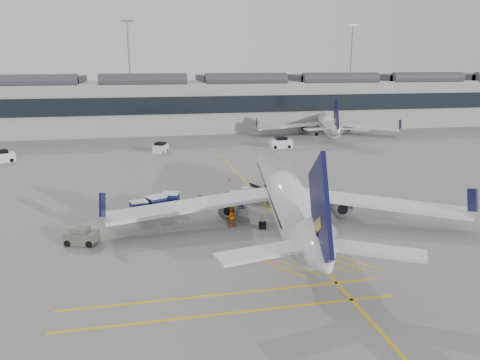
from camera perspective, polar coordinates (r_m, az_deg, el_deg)
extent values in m
plane|color=gray|center=(41.31, -7.06, -7.57)|extent=(220.00, 220.00, 0.00)
cube|color=#9E9E99|center=(110.78, -10.55, 8.84)|extent=(200.00, 20.00, 11.00)
cube|color=black|center=(100.53, -10.39, 8.90)|extent=(200.00, 0.50, 3.60)
cube|color=#38383D|center=(110.41, -10.70, 12.04)|extent=(200.00, 18.00, 1.40)
cylinder|color=slate|center=(124.36, -13.26, 12.48)|extent=(0.44, 0.44, 25.00)
cube|color=slate|center=(124.73, -13.60, 18.32)|extent=(3.00, 0.60, 0.50)
cylinder|color=slate|center=(137.21, 13.31, 12.60)|extent=(0.44, 0.44, 25.00)
cube|color=slate|center=(137.55, 13.62, 17.88)|extent=(3.00, 0.60, 0.50)
cube|color=gold|center=(52.28, 2.92, -2.80)|extent=(0.25, 60.00, 0.01)
cylinder|color=silver|center=(45.82, 5.47, -1.41)|extent=(8.21, 28.60, 3.56)
cone|color=silver|center=(61.37, 3.42, 2.60)|extent=(4.14, 4.32, 3.56)
cone|color=silver|center=(30.35, 9.76, -9.02)|extent=(4.26, 5.07, 3.56)
cube|color=silver|center=(44.35, -5.91, -3.09)|extent=(16.42, 5.74, 0.33)
cube|color=silver|center=(46.83, 16.66, -2.69)|extent=(15.85, 10.46, 0.33)
cylinder|color=slate|center=(46.28, -1.42, -3.14)|extent=(2.53, 3.69, 1.99)
cylinder|color=slate|center=(47.74, 11.90, -2.91)|extent=(2.53, 3.69, 1.99)
cube|color=black|center=(29.95, 9.75, -3.93)|extent=(1.47, 7.15, 7.93)
cylinder|color=black|center=(56.94, 3.92, -1.09)|extent=(0.36, 0.64, 0.61)
cylinder|color=black|center=(44.09, 2.75, -5.53)|extent=(0.78, 0.86, 0.76)
cylinder|color=black|center=(44.76, 8.82, -5.38)|extent=(0.78, 0.86, 0.76)
cylinder|color=silver|center=(104.05, 10.41, 6.95)|extent=(9.62, 25.48, 3.20)
cone|color=silver|center=(118.30, 9.51, 7.83)|extent=(3.96, 4.11, 3.20)
cone|color=silver|center=(89.48, 11.63, 5.99)|extent=(4.14, 4.76, 3.20)
cube|color=silver|center=(102.13, 5.95, 6.55)|extent=(14.61, 3.86, 0.30)
cube|color=silver|center=(104.27, 14.91, 6.30)|extent=(13.81, 10.41, 0.30)
cylinder|color=slate|center=(104.11, 7.63, 6.31)|extent=(2.51, 3.42, 1.79)
cylinder|color=slate|center=(105.40, 13.02, 6.17)|extent=(2.51, 3.42, 1.79)
cube|color=black|center=(89.69, 11.65, 7.54)|extent=(1.90, 6.32, 7.12)
cylinder|color=black|center=(113.98, 9.72, 6.37)|extent=(0.37, 0.59, 0.54)
cylinder|color=black|center=(102.01, 9.31, 5.53)|extent=(0.75, 0.81, 0.68)
cylinder|color=black|center=(102.58, 11.68, 5.48)|extent=(0.75, 0.81, 0.68)
cube|color=silver|center=(53.00, 2.00, -2.14)|extent=(4.07, 1.74, 0.74)
cube|color=black|center=(52.99, 3.12, -1.21)|extent=(3.62, 1.30, 1.56)
cube|color=silver|center=(52.58, 0.77, -1.43)|extent=(1.00, 1.41, 0.95)
cylinder|color=black|center=(52.07, 0.57, -2.59)|extent=(0.47, 0.21, 0.46)
cylinder|color=black|center=(53.47, 0.29, -2.14)|extent=(0.47, 0.21, 0.46)
cylinder|color=black|center=(52.66, 3.74, -2.43)|extent=(0.47, 0.21, 0.46)
cylinder|color=black|center=(54.04, 3.37, -1.99)|extent=(0.47, 0.21, 0.46)
cube|color=gray|center=(50.70, -0.45, -3.12)|extent=(1.84, 1.61, 0.12)
cube|color=navy|center=(50.47, -0.45, -2.29)|extent=(1.69, 1.54, 1.39)
cube|color=silver|center=(50.27, -0.45, -1.50)|extent=(1.75, 1.59, 0.10)
cylinder|color=black|center=(50.20, -1.20, -3.38)|extent=(0.22, 0.13, 0.21)
cylinder|color=black|center=(51.21, -1.21, -3.03)|extent=(0.22, 0.13, 0.21)
cylinder|color=black|center=(50.23, 0.34, -3.37)|extent=(0.22, 0.13, 0.21)
cylinder|color=black|center=(51.24, 0.29, -3.01)|extent=(0.22, 0.13, 0.21)
cube|color=gray|center=(48.17, -12.16, -4.37)|extent=(2.03, 1.82, 0.12)
cube|color=navy|center=(47.92, -12.21, -3.46)|extent=(1.87, 1.73, 1.46)
cube|color=silver|center=(47.70, -12.26, -2.58)|extent=(1.93, 1.79, 0.10)
cylinder|color=black|center=(47.51, -12.79, -4.76)|extent=(0.24, 0.16, 0.22)
cylinder|color=black|center=(48.53, -13.13, -4.37)|extent=(0.24, 0.16, 0.22)
cylinder|color=black|center=(47.86, -11.16, -4.53)|extent=(0.24, 0.16, 0.22)
cylinder|color=black|center=(48.87, -11.53, -4.16)|extent=(0.24, 0.16, 0.22)
cube|color=gray|center=(50.09, -8.42, -3.47)|extent=(2.17, 1.94, 0.13)
cube|color=navy|center=(49.84, -8.46, -2.52)|extent=(2.00, 1.84, 1.57)
cube|color=silver|center=(49.61, -8.49, -1.61)|extent=(2.06, 1.91, 0.11)
cylinder|color=black|center=(49.71, -9.41, -3.74)|extent=(0.26, 0.17, 0.24)
cylinder|color=black|center=(50.82, -9.13, -3.33)|extent=(0.26, 0.17, 0.24)
cylinder|color=black|center=(49.42, -7.69, -3.78)|extent=(0.26, 0.17, 0.24)
cylinder|color=black|center=(50.53, -7.45, -3.37)|extent=(0.26, 0.17, 0.24)
cube|color=gray|center=(48.88, -10.12, -3.98)|extent=(2.38, 2.23, 0.13)
cube|color=navy|center=(48.61, -10.17, -2.98)|extent=(2.21, 2.10, 1.62)
cube|color=silver|center=(48.37, -10.21, -2.02)|extent=(2.28, 2.18, 0.11)
cylinder|color=black|center=(48.05, -10.60, -4.42)|extent=(0.27, 0.21, 0.25)
cylinder|color=black|center=(49.09, -11.26, -4.05)|extent=(0.27, 0.21, 0.25)
cylinder|color=black|center=(48.73, -8.97, -4.08)|extent=(0.27, 0.21, 0.25)
cylinder|color=black|center=(49.76, -9.66, -3.73)|extent=(0.27, 0.21, 0.25)
imported|color=#E0450B|center=(50.10, -4.82, -2.65)|extent=(0.65, 0.68, 1.57)
imported|color=orange|center=(44.53, -1.12, -4.47)|extent=(1.11, 0.94, 2.00)
cube|color=#595C4E|center=(42.73, -18.75, -6.66)|extent=(2.98, 2.28, 1.05)
cube|color=#595C4E|center=(42.52, -18.82, -5.86)|extent=(1.58, 1.58, 0.53)
cylinder|color=black|center=(42.63, -20.27, -7.25)|extent=(0.64, 0.42, 0.59)
cylinder|color=black|center=(43.79, -19.52, -6.62)|extent=(0.64, 0.42, 0.59)
cylinder|color=black|center=(41.88, -17.89, -7.44)|extent=(0.64, 0.42, 0.59)
cylinder|color=black|center=(43.05, -17.20, -6.79)|extent=(0.64, 0.42, 0.59)
cone|color=#F24C0A|center=(62.09, -1.30, 0.18)|extent=(0.36, 0.36, 0.50)
cone|color=#F24C0A|center=(52.92, 10.18, -2.52)|extent=(0.36, 0.36, 0.50)
cube|color=silver|center=(82.43, -27.04, 2.44)|extent=(4.17, 3.18, 1.45)
cube|color=black|center=(82.28, -27.11, 3.04)|extent=(2.41, 2.35, 0.62)
cylinder|color=black|center=(81.87, -26.07, 2.18)|extent=(0.66, 0.45, 0.62)
cylinder|color=black|center=(83.49, -26.26, 2.36)|extent=(0.66, 0.45, 0.62)
cube|color=silver|center=(82.81, -9.65, 3.80)|extent=(2.97, 3.86, 1.35)
cube|color=black|center=(82.67, -9.67, 4.35)|extent=(2.19, 2.24, 0.58)
cylinder|color=black|center=(81.54, -9.42, 3.37)|extent=(0.42, 0.61, 0.58)
cylinder|color=black|center=(82.10, -10.43, 3.40)|extent=(0.42, 0.61, 0.58)
cylinder|color=black|center=(83.66, -8.86, 3.66)|extent=(0.42, 0.61, 0.58)
cylinder|color=black|center=(84.21, -9.85, 3.69)|extent=(0.42, 0.61, 0.58)
cube|color=silver|center=(86.36, 5.03, 4.42)|extent=(4.01, 2.11, 1.53)
cube|color=black|center=(86.21, 5.04, 5.03)|extent=(2.04, 1.93, 0.66)
cylinder|color=black|center=(85.27, 4.32, 4.02)|extent=(0.66, 0.26, 0.66)
cylinder|color=black|center=(86.94, 4.04, 4.22)|extent=(0.66, 0.26, 0.66)
cylinder|color=black|center=(85.95, 6.02, 4.06)|extent=(0.66, 0.26, 0.66)
cylinder|color=black|center=(87.61, 5.71, 4.26)|extent=(0.66, 0.26, 0.66)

